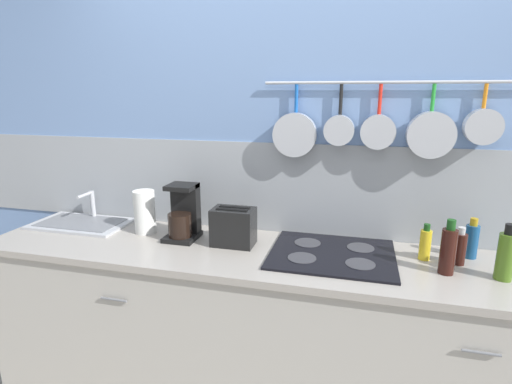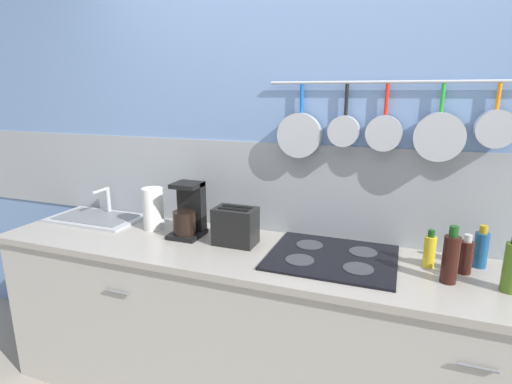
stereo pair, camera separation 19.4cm
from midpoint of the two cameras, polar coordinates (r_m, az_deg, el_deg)
The scene contains 13 objects.
wall_back at distance 2.22m, azimuth 4.25°, elevation 3.47°, with size 7.20×0.16×2.60m.
cabinet_base at distance 2.22m, azimuth 1.96°, elevation -20.20°, with size 3.21×0.61×0.87m.
countertop at distance 2.00m, azimuth 2.06°, elevation -9.46°, with size 3.25×0.64×0.03m.
sink_basin at distance 2.68m, azimuth -25.57°, elevation -3.95°, with size 0.57×0.33×0.18m.
paper_towel_roll at distance 2.37m, azimuth -17.90°, elevation -2.74°, with size 0.12×0.12×0.24m.
coffee_maker at distance 2.23m, azimuth -12.82°, elevation -3.37°, with size 0.17×0.19×0.30m.
toaster at distance 2.10m, azimuth -5.91°, elevation -5.00°, with size 0.24×0.15×0.20m.
cooktop at distance 2.00m, azimuth 8.10°, elevation -8.81°, with size 0.60×0.51×0.01m.
bottle_cooking_wine at distance 2.04m, azimuth 20.56°, elevation -7.01°, with size 0.05×0.05×0.18m.
bottle_olive_oil at distance 1.91m, azimuth 23.18°, elevation -7.69°, with size 0.07×0.07×0.25m.
bottle_sesame_oil at distance 2.05m, azimuth 24.69°, elevation -7.32°, with size 0.06×0.06×0.18m.
bottle_hot_sauce at distance 2.15m, azimuth 26.20°, elevation -6.26°, with size 0.06×0.06×0.20m.
bottle_vinegar at distance 1.96m, azimuth 29.76°, elevation -7.92°, with size 0.07×0.07×0.25m.
Camera 1 is at (0.30, -1.82, 1.69)m, focal length 28.00 mm.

